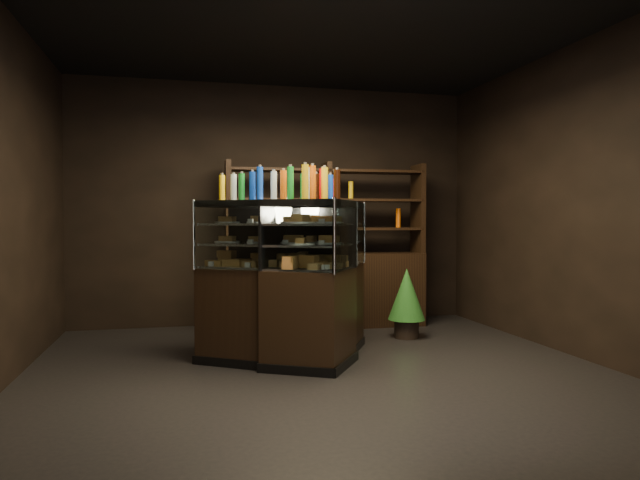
% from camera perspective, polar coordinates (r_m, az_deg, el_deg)
% --- Properties ---
extents(ground, '(5.00, 5.00, 0.00)m').
position_cam_1_polar(ground, '(4.97, 0.28, -13.24)').
color(ground, black).
rests_on(ground, ground).
extents(room_shell, '(5.02, 5.02, 3.01)m').
position_cam_1_polar(room_shell, '(4.84, 0.29, 9.54)').
color(room_shell, black).
rests_on(room_shell, ground).
extents(display_case, '(1.79, 1.53, 1.49)m').
position_cam_1_polar(display_case, '(5.37, -2.31, -6.67)').
color(display_case, black).
rests_on(display_case, ground).
extents(food_display, '(1.36, 1.18, 0.46)m').
position_cam_1_polar(food_display, '(5.30, -2.30, -0.08)').
color(food_display, gold).
rests_on(food_display, display_case).
extents(bottles_top, '(1.19, 1.04, 0.30)m').
position_cam_1_polar(bottles_top, '(5.32, -2.34, 5.44)').
color(bottles_top, '#147223').
rests_on(bottles_top, display_case).
extents(potted_conifer, '(0.41, 0.41, 0.88)m').
position_cam_1_polar(potted_conifer, '(6.41, 8.66, -5.25)').
color(potted_conifer, black).
rests_on(potted_conifer, ground).
extents(back_shelving, '(2.43, 0.49, 2.00)m').
position_cam_1_polar(back_shelving, '(6.95, 0.63, -3.79)').
color(back_shelving, black).
rests_on(back_shelving, ground).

